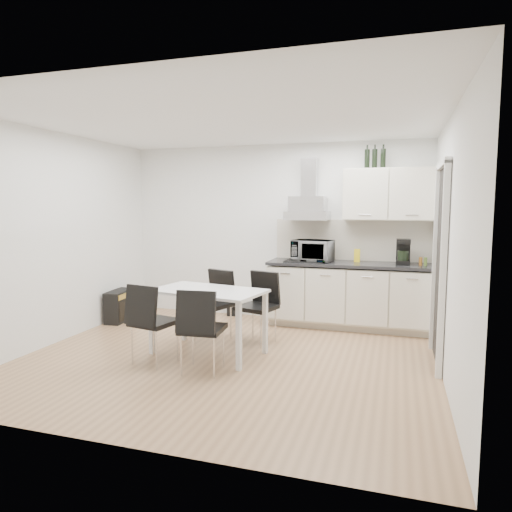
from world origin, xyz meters
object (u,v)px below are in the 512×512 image
Objects in this scene: chair_far_right at (257,308)px; chair_near_left at (154,323)px; chair_far_left at (212,306)px; floor_speaker at (233,306)px; kitchenette at (352,269)px; guitar_amp at (119,306)px; chair_near_right at (203,330)px; dining_table at (208,298)px.

chair_near_left is (-0.84, -1.01, 0.00)m from chair_far_right.
floor_speaker is (-0.19, 1.29, -0.30)m from chair_far_left.
chair_far_left and chair_near_left have the same top height.
chair_far_right is at bearing -72.76° from floor_speaker.
chair_far_left and chair_far_right have the same top height.
kitchenette reaches higher than chair_far_right.
guitar_amp is at bearing 145.83° from chair_near_left.
kitchenette is 8.80× the size of floor_speaker.
floor_speaker is (-1.82, 0.17, -0.69)m from kitchenette.
chair_far_right is 1.13m from chair_near_right.
chair_near_left is at bearing 166.36° from chair_near_right.
chair_far_right reaches higher than guitar_amp.
dining_table is 0.66m from chair_near_left.
chair_near_left is at bearing -105.95° from floor_speaker.
dining_table is 1.93m from floor_speaker.
kitchenette is at bearing 4.95° from guitar_amp.
guitar_amp reaches higher than floor_speaker.
chair_near_left is at bearing 94.53° from chair_far_left.
guitar_amp is (-2.02, 1.55, -0.21)m from chair_near_right.
kitchenette is 2.86× the size of chair_near_left.
chair_far_right is 1.00× the size of chair_near_left.
chair_far_left is at bearing 87.04° from chair_near_left.
chair_far_left is at bearing -95.93° from floor_speaker.
dining_table reaches higher than floor_speaker.
kitchenette reaches higher than guitar_amp.
guitar_amp is at bearing 137.78° from chair_near_right.
chair_far_left is 1.14m from chair_near_right.
chair_far_right is (-1.04, -1.10, -0.39)m from kitchenette.
chair_near_right reaches higher than floor_speaker.
chair_far_left is 3.07× the size of floor_speaker.
kitchenette reaches higher than chair_near_left.
chair_near_right is 2.45m from floor_speaker.
kitchenette reaches higher than dining_table.
chair_near_left is 2.30m from floor_speaker.
chair_far_left reaches higher than floor_speaker.
dining_table is 4.74× the size of floor_speaker.
chair_near_right reaches higher than guitar_amp.
chair_near_right is at bearing -43.78° from guitar_amp.
kitchenette is 4.41× the size of guitar_amp.
guitar_amp is at bearing 5.19° from chair_far_right.
dining_table reaches higher than guitar_amp.
chair_near_right is 2.56m from guitar_amp.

